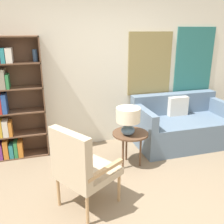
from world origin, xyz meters
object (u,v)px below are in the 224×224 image
side_table (130,136)px  armchair (80,165)px  bookshelf (5,102)px  table_lamp (128,118)px  couch (181,126)px

side_table → armchair: bearing=-138.7°
bookshelf → table_lamp: bookshelf is taller
bookshelf → armchair: bearing=-60.8°
armchair → table_lamp: (0.81, 0.71, 0.22)m
armchair → side_table: bearing=41.3°
couch → table_lamp: size_ratio=4.07×
armchair → side_table: armchair is taller
bookshelf → side_table: 1.95m
armchair → couch: size_ratio=0.60×
table_lamp → side_table: bearing=41.5°
armchair → couch: bearing=31.7°
couch → side_table: 1.25m
bookshelf → armchair: (0.86, -1.54, -0.36)m
table_lamp → armchair: bearing=-138.7°
bookshelf → couch: size_ratio=1.14×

